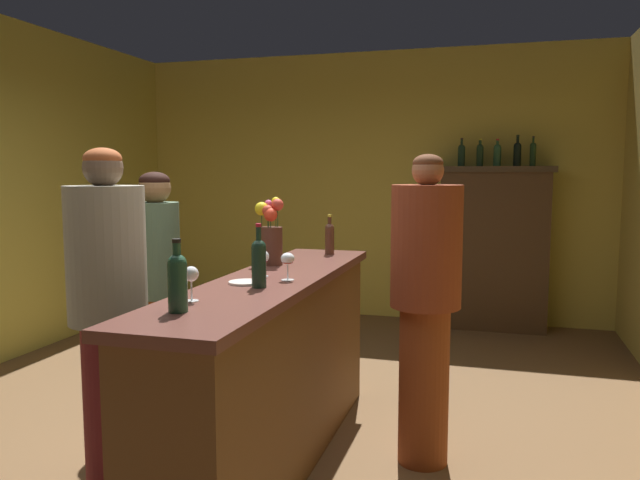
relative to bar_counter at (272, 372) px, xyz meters
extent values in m
plane|color=brown|center=(-0.25, 0.09, -0.53)|extent=(9.33, 9.33, 0.00)
cube|color=gold|center=(-0.25, 3.74, 0.93)|extent=(5.32, 0.12, 2.92)
cube|color=brown|center=(0.00, 0.00, -0.03)|extent=(0.46, 2.36, 1.00)
cube|color=brown|center=(0.00, 0.00, 0.50)|extent=(0.53, 2.45, 0.05)
cube|color=#422D1A|center=(1.13, 3.45, 0.31)|extent=(1.07, 0.34, 1.67)
cube|color=#3B2E1F|center=(1.13, 3.45, 1.11)|extent=(1.15, 0.40, 0.06)
cylinder|color=#193224|center=(0.04, -0.29, 0.62)|extent=(0.07, 0.07, 0.20)
sphere|color=#193224|center=(0.04, -0.29, 0.72)|extent=(0.07, 0.07, 0.07)
cylinder|color=#193224|center=(0.04, -0.29, 0.77)|extent=(0.03, 0.03, 0.10)
cylinder|color=#B01A2C|center=(0.04, -0.29, 0.83)|extent=(0.03, 0.03, 0.02)
cylinder|color=#49291B|center=(0.06, 0.99, 0.61)|extent=(0.06, 0.06, 0.18)
sphere|color=#49291B|center=(0.06, 0.99, 0.70)|extent=(0.06, 0.06, 0.06)
cylinder|color=#49291B|center=(0.06, 0.99, 0.74)|extent=(0.03, 0.03, 0.08)
cylinder|color=gold|center=(0.06, 0.99, 0.79)|extent=(0.03, 0.03, 0.02)
cylinder|color=#224D34|center=(-0.07, -0.87, 0.62)|extent=(0.08, 0.08, 0.20)
sphere|color=#224D34|center=(-0.07, -0.87, 0.72)|extent=(0.08, 0.08, 0.08)
cylinder|color=#224D34|center=(-0.07, -0.87, 0.76)|extent=(0.03, 0.03, 0.09)
cylinder|color=black|center=(-0.07, -0.87, 0.81)|extent=(0.04, 0.04, 0.02)
cylinder|color=white|center=(-0.06, 0.01, 0.52)|extent=(0.07, 0.07, 0.00)
cylinder|color=white|center=(-0.06, 0.01, 0.56)|extent=(0.01, 0.01, 0.07)
ellipsoid|color=white|center=(-0.06, 0.01, 0.63)|extent=(0.08, 0.08, 0.07)
ellipsoid|color=#5F0B1A|center=(-0.06, 0.01, 0.61)|extent=(0.06, 0.06, 0.03)
cylinder|color=white|center=(0.11, -0.06, 0.52)|extent=(0.07, 0.07, 0.00)
cylinder|color=white|center=(0.11, -0.06, 0.56)|extent=(0.01, 0.01, 0.08)
ellipsoid|color=white|center=(0.11, -0.06, 0.64)|extent=(0.07, 0.07, 0.06)
ellipsoid|color=maroon|center=(0.11, -0.06, 0.62)|extent=(0.06, 0.06, 0.02)
cylinder|color=white|center=(-0.12, -0.67, 0.52)|extent=(0.06, 0.06, 0.00)
cylinder|color=white|center=(-0.12, -0.67, 0.57)|extent=(0.01, 0.01, 0.08)
ellipsoid|color=white|center=(-0.12, -0.67, 0.64)|extent=(0.07, 0.07, 0.07)
cylinder|color=#4C291E|center=(-0.17, 0.43, 0.64)|extent=(0.15, 0.15, 0.23)
cylinder|color=#38602D|center=(-0.12, 0.44, 0.77)|extent=(0.01, 0.01, 0.23)
sphere|color=red|center=(-0.12, 0.44, 0.89)|extent=(0.07, 0.07, 0.07)
cylinder|color=#38602D|center=(-0.14, 0.46, 0.78)|extent=(0.01, 0.01, 0.25)
sphere|color=yellow|center=(-0.14, 0.46, 0.91)|extent=(0.05, 0.05, 0.05)
cylinder|color=#38602D|center=(-0.20, 0.48, 0.77)|extent=(0.01, 0.01, 0.23)
sphere|color=#C9447C|center=(-0.20, 0.48, 0.89)|extent=(0.05, 0.05, 0.05)
cylinder|color=#38602D|center=(-0.22, 0.43, 0.76)|extent=(0.01, 0.01, 0.20)
sphere|color=yellow|center=(-0.22, 0.43, 0.86)|extent=(0.08, 0.08, 0.08)
cylinder|color=#38602D|center=(-0.17, 0.41, 0.76)|extent=(0.01, 0.01, 0.19)
sphere|color=red|center=(-0.17, 0.41, 0.85)|extent=(0.07, 0.07, 0.07)
cylinder|color=#38602D|center=(-0.15, 0.40, 0.74)|extent=(0.01, 0.01, 0.17)
sphere|color=red|center=(-0.15, 0.40, 0.83)|extent=(0.08, 0.08, 0.08)
cylinder|color=white|center=(-0.06, -0.21, 0.53)|extent=(0.17, 0.17, 0.01)
cylinder|color=#1B3424|center=(0.79, 3.45, 1.24)|extent=(0.07, 0.07, 0.19)
sphere|color=#1B3424|center=(0.79, 3.45, 1.33)|extent=(0.07, 0.07, 0.07)
cylinder|color=#1B3424|center=(0.79, 3.45, 1.37)|extent=(0.02, 0.02, 0.08)
cylinder|color=black|center=(0.79, 3.45, 1.42)|extent=(0.03, 0.03, 0.02)
cylinder|color=#1B331E|center=(0.97, 3.45, 1.24)|extent=(0.07, 0.07, 0.19)
sphere|color=#1B331E|center=(0.97, 3.45, 1.33)|extent=(0.07, 0.07, 0.07)
cylinder|color=#1B331E|center=(0.97, 3.45, 1.37)|extent=(0.03, 0.03, 0.07)
cylinder|color=gold|center=(0.97, 3.45, 1.41)|extent=(0.03, 0.03, 0.02)
cylinder|color=#275033|center=(1.14, 3.45, 1.23)|extent=(0.08, 0.08, 0.18)
sphere|color=#275033|center=(1.14, 3.45, 1.33)|extent=(0.08, 0.08, 0.08)
cylinder|color=#275033|center=(1.14, 3.45, 1.36)|extent=(0.03, 0.03, 0.08)
cylinder|color=red|center=(1.14, 3.45, 1.41)|extent=(0.03, 0.03, 0.02)
cylinder|color=black|center=(1.33, 3.45, 1.24)|extent=(0.08, 0.08, 0.20)
sphere|color=black|center=(1.33, 3.45, 1.34)|extent=(0.08, 0.08, 0.08)
cylinder|color=black|center=(1.33, 3.45, 1.39)|extent=(0.03, 0.03, 0.10)
cylinder|color=black|center=(1.33, 3.45, 1.44)|extent=(0.03, 0.03, 0.02)
cylinder|color=#1D391C|center=(1.48, 3.45, 1.25)|extent=(0.06, 0.06, 0.20)
sphere|color=#1D391C|center=(1.48, 3.45, 1.35)|extent=(0.06, 0.06, 0.06)
cylinder|color=#1D391C|center=(1.48, 3.45, 1.39)|extent=(0.02, 0.02, 0.07)
cylinder|color=black|center=(1.48, 3.45, 1.43)|extent=(0.02, 0.02, 0.02)
cylinder|color=brown|center=(-0.98, 0.48, -0.13)|extent=(0.22, 0.22, 0.79)
cylinder|color=#4F694E|center=(-0.98, 0.48, 0.58)|extent=(0.30, 0.30, 0.62)
sphere|color=#966A41|center=(-0.98, 0.48, 0.98)|extent=(0.21, 0.21, 0.21)
ellipsoid|color=black|center=(-0.98, 0.48, 1.03)|extent=(0.20, 0.20, 0.11)
cylinder|color=maroon|center=(-0.71, -0.44, -0.10)|extent=(0.28, 0.28, 0.86)
cylinder|color=#9D9A86|center=(-0.71, -0.44, 0.68)|extent=(0.39, 0.39, 0.68)
sphere|color=brown|center=(-0.71, -0.44, 1.10)|extent=(0.19, 0.19, 0.19)
ellipsoid|color=#9D4B25|center=(-0.71, -0.44, 1.15)|extent=(0.18, 0.18, 0.11)
cylinder|color=brown|center=(0.79, 0.27, -0.09)|extent=(0.28, 0.28, 0.88)
cylinder|color=maroon|center=(0.79, 0.27, 0.68)|extent=(0.38, 0.38, 0.66)
sphere|color=#925D3E|center=(0.79, 0.27, 1.09)|extent=(0.17, 0.17, 0.17)
ellipsoid|color=#5A311B|center=(0.79, 0.27, 1.13)|extent=(0.16, 0.16, 0.09)
camera|label=1|loc=(1.15, -3.05, 1.08)|focal=34.51mm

